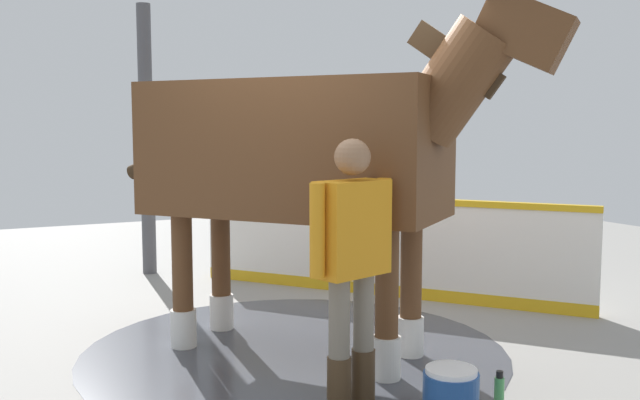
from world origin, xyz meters
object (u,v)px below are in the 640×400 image
Objects in this scene: bottle_spray at (499,391)px; handler at (352,254)px; wash_bucket at (451,398)px; horse at (307,152)px.

handler is at bearing 150.56° from bottle_spray.
bottle_spray is at bearing -136.56° from handler.
bottle_spray is (0.43, 0.09, -0.06)m from wash_bucket.
bottle_spray is (0.79, -0.44, -0.84)m from handler.
horse is 1.74× the size of handler.
bottle_spray is (0.61, -1.47, -1.42)m from horse.
handler reaches higher than bottle_spray.
horse is at bearing 96.52° from wash_bucket.
horse is 2.07m from wash_bucket.
wash_bucket is 0.44m from bottle_spray.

